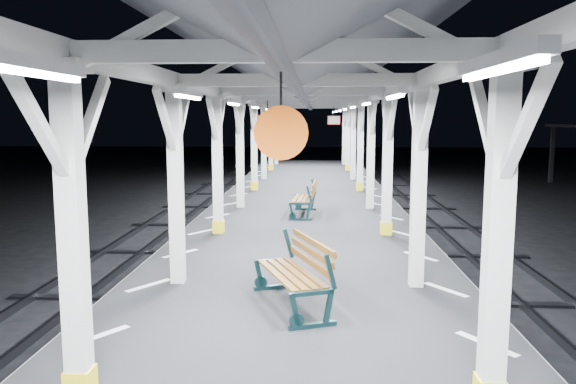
{
  "coord_description": "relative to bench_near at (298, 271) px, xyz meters",
  "views": [
    {
      "loc": [
        0.32,
        -11.15,
        3.8
      ],
      "look_at": [
        -0.26,
        0.72,
        2.2
      ],
      "focal_mm": 35.0,
      "sensor_mm": 36.0,
      "label": 1
    }
  ],
  "objects": [
    {
      "name": "hazard_stripes_left",
      "position": [
        -2.52,
        3.1,
        -0.53
      ],
      "size": [
        1.0,
        48.0,
        0.01
      ],
      "primitive_type": "cube",
      "color": "silver",
      "rests_on": "platform"
    },
    {
      "name": "bench_near",
      "position": [
        0.0,
        0.0,
        0.0
      ],
      "size": [
        1.29,
        1.98,
        1.01
      ],
      "rotation": [
        0.0,
        0.0,
        0.36
      ],
      "color": "#112C2F",
      "rests_on": "platform"
    },
    {
      "name": "hazard_stripes_right",
      "position": [
        2.38,
        3.1,
        -0.53
      ],
      "size": [
        1.0,
        48.0,
        0.01
      ],
      "primitive_type": "cube",
      "color": "silver",
      "rests_on": "platform"
    },
    {
      "name": "track_right",
      "position": [
        4.93,
        3.1,
        -1.46
      ],
      "size": [
        2.2,
        60.0,
        0.16
      ],
      "color": "#2D2D33",
      "rests_on": "ground"
    },
    {
      "name": "track_left",
      "position": [
        -5.07,
        3.1,
        -1.46
      ],
      "size": [
        2.2,
        60.0,
        0.16
      ],
      "color": "#2D2D33",
      "rests_on": "ground"
    },
    {
      "name": "platform",
      "position": [
        -0.07,
        3.1,
        -1.04
      ],
      "size": [
        6.0,
        50.0,
        1.0
      ],
      "primitive_type": "cube",
      "color": "black",
      "rests_on": "ground"
    },
    {
      "name": "ground",
      "position": [
        -0.07,
        3.1,
        -1.54
      ],
      "size": [
        120.0,
        120.0,
        0.0
      ],
      "primitive_type": "plane",
      "color": "black",
      "rests_on": "ground"
    },
    {
      "name": "bench_mid",
      "position": [
        0.01,
        7.77,
        -0.02
      ],
      "size": [
        0.78,
        1.83,
        0.97
      ],
      "rotation": [
        0.0,
        0.0,
        -0.06
      ],
      "color": "#112C2F",
      "rests_on": "platform"
    },
    {
      "name": "canopy",
      "position": [
        -0.07,
        3.08,
        3.02
      ],
      "size": [
        5.4,
        49.0,
        4.65
      ],
      "color": "silver",
      "rests_on": "platform"
    }
  ]
}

